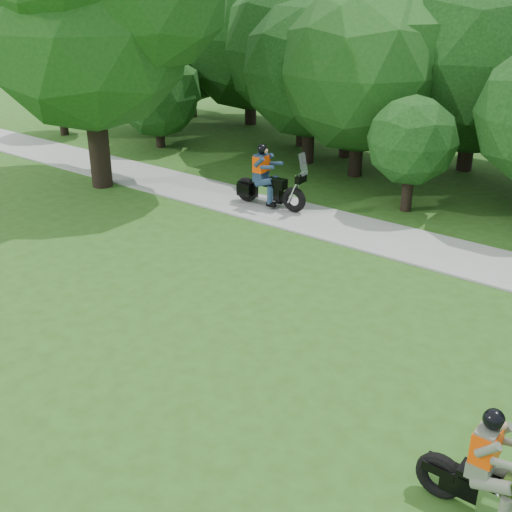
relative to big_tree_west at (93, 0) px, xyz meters
The scene contains 5 objects.
ground 13.82m from the big_tree_west, 33.03° to the right, with size 100.00×100.00×0.00m, color #2C4F16.
walkway 12.05m from the big_tree_west, ahead, with size 60.00×2.20×0.06m, color gray.
big_tree_west is the anchor object (origin of this frame).
chopper_motorcycle 17.38m from the big_tree_west, 23.80° to the right, with size 2.36×0.63×1.69m.
touring_motorcycle 7.65m from the big_tree_west, 12.50° to the left, with size 2.46×0.77×1.88m.
Camera 1 is at (6.04, -6.68, 6.60)m, focal length 45.00 mm.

